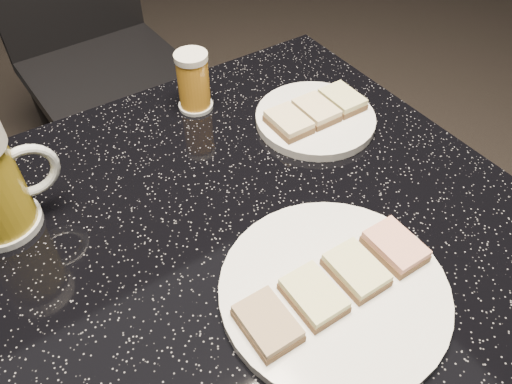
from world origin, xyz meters
TOP-DOWN VIEW (x-y plane):
  - plate_large at (0.01, -0.15)m, footprint 0.26×0.26m
  - plate_small at (0.19, 0.12)m, footprint 0.19×0.19m
  - table at (0.00, 0.00)m, footprint 0.70×0.70m
  - beer_tumbler at (0.05, 0.26)m, footprint 0.06×0.06m
  - chair at (0.09, 0.98)m, footprint 0.44×0.44m
  - canapes_on_plate_large at (0.01, -0.15)m, footprint 0.23×0.07m
  - canapes_on_plate_small at (0.19, 0.12)m, footprint 0.16×0.07m

SIDE VIEW (x-z plane):
  - chair at x=0.09m, z-range 0.06..0.94m
  - table at x=0.00m, z-range 0.13..0.88m
  - plate_large at x=0.01m, z-range 0.75..0.76m
  - plate_small at x=0.19m, z-range 0.75..0.76m
  - canapes_on_plate_large at x=0.01m, z-range 0.76..0.78m
  - canapes_on_plate_small at x=0.19m, z-range 0.76..0.78m
  - beer_tumbler at x=0.05m, z-range 0.75..0.85m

